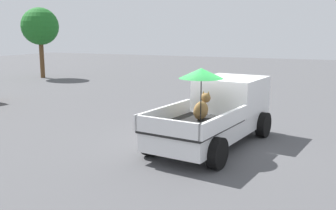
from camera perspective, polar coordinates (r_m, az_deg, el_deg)
The scene contains 3 objects.
ground_plane at distance 11.73m, azimuth 6.42°, elevation -5.89°, with size 80.00×80.00×0.00m, color #4C4C4F.
pickup_truck_main at distance 11.90m, azimuth 7.46°, elevation -0.85°, with size 5.26×2.82×2.37m.
tree_by_lot at distance 30.00m, azimuth -18.25°, elevation 10.84°, with size 2.67×2.67×5.06m.
Camera 1 is at (-10.74, -3.35, 3.34)m, focal length 41.58 mm.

